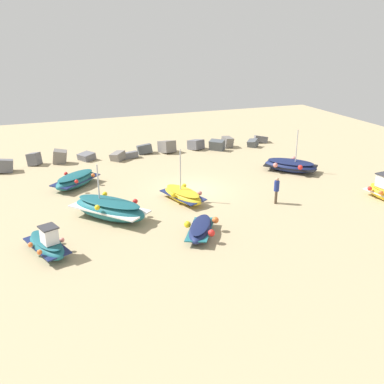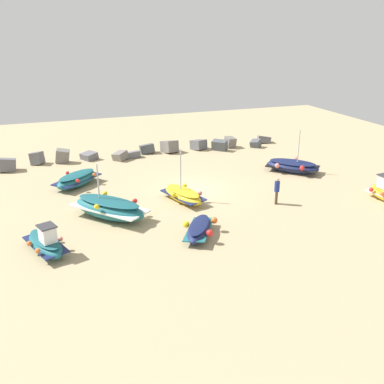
{
  "view_description": "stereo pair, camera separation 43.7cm",
  "coord_description": "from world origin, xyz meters",
  "px_view_note": "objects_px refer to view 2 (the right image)",
  "views": [
    {
      "loc": [
        -9.72,
        -25.74,
        10.23
      ],
      "look_at": [
        -0.97,
        -2.61,
        0.9
      ],
      "focal_mm": 41.07,
      "sensor_mm": 36.0,
      "label": 1
    },
    {
      "loc": [
        -9.31,
        -25.89,
        10.23
      ],
      "look_at": [
        -0.97,
        -2.61,
        0.9
      ],
      "focal_mm": 41.07,
      "sensor_mm": 36.0,
      "label": 2
    }
  ],
  "objects_px": {
    "fishing_boat_0": "(292,166)",
    "person_walking": "(277,189)",
    "fishing_boat_5": "(109,208)",
    "fishing_boat_6": "(46,243)",
    "fishing_boat_3": "(199,229)",
    "fishing_boat_4": "(77,179)",
    "fishing_boat_1": "(183,195)"
  },
  "relations": [
    {
      "from": "fishing_boat_1",
      "to": "fishing_boat_3",
      "type": "xyz_separation_m",
      "value": [
        -0.76,
        -4.9,
        -0.03
      ]
    },
    {
      "from": "fishing_boat_1",
      "to": "fishing_boat_5",
      "type": "relative_size",
      "value": 0.77
    },
    {
      "from": "fishing_boat_5",
      "to": "fishing_boat_0",
      "type": "bearing_deg",
      "value": 64.07
    },
    {
      "from": "fishing_boat_3",
      "to": "fishing_boat_4",
      "type": "relative_size",
      "value": 0.89
    },
    {
      "from": "fishing_boat_3",
      "to": "fishing_boat_5",
      "type": "distance_m",
      "value": 5.57
    },
    {
      "from": "fishing_boat_0",
      "to": "fishing_boat_3",
      "type": "relative_size",
      "value": 1.23
    },
    {
      "from": "fishing_boat_4",
      "to": "fishing_boat_6",
      "type": "bearing_deg",
      "value": 32.78
    },
    {
      "from": "fishing_boat_0",
      "to": "fishing_boat_5",
      "type": "xyz_separation_m",
      "value": [
        -14.39,
        -3.89,
        0.17
      ]
    },
    {
      "from": "fishing_boat_3",
      "to": "fishing_boat_0",
      "type": "bearing_deg",
      "value": 158.04
    },
    {
      "from": "fishing_boat_4",
      "to": "fishing_boat_5",
      "type": "height_order",
      "value": "fishing_boat_5"
    },
    {
      "from": "fishing_boat_5",
      "to": "fishing_boat_6",
      "type": "xyz_separation_m",
      "value": [
        -3.57,
        -3.04,
        -0.13
      ]
    },
    {
      "from": "fishing_boat_6",
      "to": "fishing_boat_5",
      "type": "bearing_deg",
      "value": 110.58
    },
    {
      "from": "fishing_boat_4",
      "to": "person_walking",
      "type": "relative_size",
      "value": 2.16
    },
    {
      "from": "fishing_boat_4",
      "to": "person_walking",
      "type": "height_order",
      "value": "person_walking"
    },
    {
      "from": "fishing_boat_0",
      "to": "fishing_boat_6",
      "type": "xyz_separation_m",
      "value": [
        -17.96,
        -6.93,
        0.04
      ]
    },
    {
      "from": "fishing_boat_1",
      "to": "fishing_boat_0",
      "type": "bearing_deg",
      "value": 88.52
    },
    {
      "from": "fishing_boat_1",
      "to": "fishing_boat_3",
      "type": "height_order",
      "value": "fishing_boat_1"
    },
    {
      "from": "fishing_boat_6",
      "to": "person_walking",
      "type": "height_order",
      "value": "person_walking"
    },
    {
      "from": "fishing_boat_5",
      "to": "fishing_boat_6",
      "type": "bearing_deg",
      "value": -90.63
    },
    {
      "from": "fishing_boat_0",
      "to": "person_walking",
      "type": "bearing_deg",
      "value": 96.06
    },
    {
      "from": "fishing_boat_4",
      "to": "fishing_boat_6",
      "type": "xyz_separation_m",
      "value": [
        -2.43,
        -9.18,
        0.01
      ]
    },
    {
      "from": "fishing_boat_5",
      "to": "fishing_boat_6",
      "type": "relative_size",
      "value": 1.41
    },
    {
      "from": "fishing_boat_3",
      "to": "fishing_boat_4",
      "type": "distance_m",
      "value": 11.24
    },
    {
      "from": "fishing_boat_1",
      "to": "fishing_boat_6",
      "type": "bearing_deg",
      "value": -81.76
    },
    {
      "from": "fishing_boat_3",
      "to": "person_walking",
      "type": "distance_m",
      "value": 6.56
    },
    {
      "from": "fishing_boat_0",
      "to": "fishing_boat_1",
      "type": "xyz_separation_m",
      "value": [
        -9.62,
        -2.83,
        -0.04
      ]
    },
    {
      "from": "person_walking",
      "to": "fishing_boat_6",
      "type": "bearing_deg",
      "value": 51.32
    },
    {
      "from": "fishing_boat_3",
      "to": "fishing_boat_6",
      "type": "relative_size",
      "value": 0.97
    },
    {
      "from": "fishing_boat_0",
      "to": "fishing_boat_4",
      "type": "xyz_separation_m",
      "value": [
        -15.53,
        2.25,
        0.02
      ]
    },
    {
      "from": "fishing_boat_3",
      "to": "person_walking",
      "type": "bearing_deg",
      "value": 144.29
    },
    {
      "from": "fishing_boat_5",
      "to": "fishing_boat_6",
      "type": "height_order",
      "value": "fishing_boat_5"
    },
    {
      "from": "fishing_boat_4",
      "to": "fishing_boat_5",
      "type": "xyz_separation_m",
      "value": [
        1.14,
        -6.14,
        0.14
      ]
    }
  ]
}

